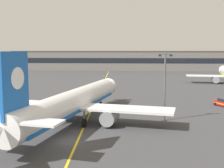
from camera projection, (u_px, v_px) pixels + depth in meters
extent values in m
plane|color=#3D3D3F|center=(67.00, 141.00, 37.80)|extent=(400.00, 400.00, 0.00)
cube|color=yellow|center=(96.00, 101.00, 67.52)|extent=(8.58, 179.82, 0.01)
cylinder|color=white|center=(73.00, 102.00, 46.70)|extent=(10.86, 36.04, 3.80)
cone|color=white|center=(107.00, 87.00, 65.19)|extent=(4.05, 3.26, 3.61)
cube|color=blue|center=(73.00, 108.00, 46.83)|extent=(10.22, 33.20, 0.44)
cube|color=black|center=(105.00, 85.00, 63.29)|extent=(3.01, 1.64, 0.60)
cube|color=white|center=(75.00, 106.00, 47.38)|extent=(32.32, 11.05, 0.36)
cylinder|color=gray|center=(38.00, 113.00, 48.19)|extent=(2.97, 3.98, 2.30)
cylinder|color=black|center=(43.00, 110.00, 49.97)|extent=(1.95, 0.56, 1.95)
cylinder|color=gray|center=(110.00, 117.00, 44.94)|extent=(2.97, 3.98, 2.30)
cylinder|color=black|center=(113.00, 115.00, 46.71)|extent=(1.95, 0.56, 1.95)
cube|color=blue|center=(15.00, 85.00, 31.04)|extent=(1.34, 4.78, 7.20)
cylinder|color=white|center=(16.00, 78.00, 31.24)|extent=(0.91, 2.44, 2.40)
cube|color=white|center=(13.00, 120.00, 30.90)|extent=(11.34, 4.92, 0.24)
cylinder|color=#4C4C51|center=(101.00, 99.00, 60.83)|extent=(0.24, 0.24, 1.60)
cylinder|color=black|center=(101.00, 104.00, 60.95)|extent=(0.57, 0.96, 0.90)
cylinder|color=#4C4C51|center=(53.00, 114.00, 45.68)|extent=(0.24, 0.24, 1.60)
cylinder|color=black|center=(53.00, 121.00, 45.81)|extent=(0.65, 1.35, 1.30)
cylinder|color=#4C4C51|center=(84.00, 116.00, 44.31)|extent=(0.24, 0.24, 1.60)
cylinder|color=black|center=(84.00, 123.00, 44.44)|extent=(0.65, 1.35, 1.30)
cone|color=white|center=(224.00, 70.00, 118.62)|extent=(3.89, 3.02, 3.59)
cylinder|color=gray|center=(215.00, 80.00, 100.98)|extent=(2.72, 3.84, 2.29)
cylinder|color=black|center=(215.00, 79.00, 102.77)|extent=(1.95, 0.42, 1.94)
cylinder|color=#515156|center=(165.00, 87.00, 48.07)|extent=(0.28, 0.28, 11.21)
cylinder|color=#333338|center=(164.00, 120.00, 48.73)|extent=(0.90, 0.90, 0.10)
cube|color=#515156|center=(165.00, 54.00, 47.43)|extent=(2.20, 0.16, 0.16)
cube|color=black|center=(160.00, 56.00, 47.51)|extent=(0.44, 0.36, 0.28)
cube|color=black|center=(171.00, 56.00, 47.39)|extent=(0.44, 0.36, 0.28)
cube|color=red|center=(224.00, 103.00, 60.79)|extent=(3.45, 4.56, 0.84)
cube|color=black|center=(224.00, 100.00, 60.61)|extent=(2.43, 2.77, 0.60)
cylinder|color=orange|center=(224.00, 98.00, 60.66)|extent=(0.14, 0.14, 0.14)
cube|color=yellow|center=(224.00, 103.00, 60.79)|extent=(3.39, 4.39, 0.14)
cylinder|color=black|center=(222.00, 103.00, 62.58)|extent=(0.48, 0.67, 0.64)
cylinder|color=black|center=(215.00, 104.00, 61.93)|extent=(0.48, 0.67, 0.64)
cone|color=orange|center=(89.00, 103.00, 62.77)|extent=(0.36, 0.36, 0.55)
cylinder|color=white|center=(89.00, 103.00, 62.77)|extent=(0.23, 0.23, 0.07)
cube|color=orange|center=(89.00, 104.00, 62.81)|extent=(0.44, 0.44, 0.03)
cube|color=slate|center=(124.00, 61.00, 166.89)|extent=(127.29, 12.00, 10.66)
cube|color=black|center=(124.00, 61.00, 160.85)|extent=(122.20, 0.12, 2.80)
cube|color=#4E4A47|center=(124.00, 51.00, 166.23)|extent=(127.69, 12.40, 0.40)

